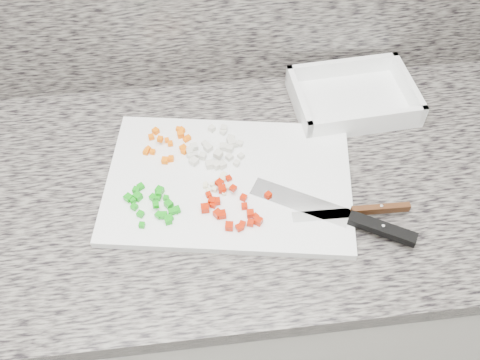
{
  "coord_description": "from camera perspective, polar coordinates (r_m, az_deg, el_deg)",
  "views": [
    {
      "loc": [
        0.04,
        0.79,
        1.74
      ],
      "look_at": [
        0.12,
        1.41,
        0.94
      ],
      "focal_mm": 40.0,
      "sensor_mm": 36.0,
      "label": 1
    }
  ],
  "objects": [
    {
      "name": "cutting_board",
      "position": [
        1.06,
        -1.21,
        -0.18
      ],
      "size": [
        0.53,
        0.4,
        0.02
      ],
      "primitive_type": "cube",
      "rotation": [
        0.0,
        0.0,
        -0.17
      ],
      "color": "white",
      "rests_on": "countertop"
    },
    {
      "name": "chef_knife",
      "position": [
        1.01,
        11.97,
        -4.12
      ],
      "size": [
        0.29,
        0.19,
        0.02
      ],
      "rotation": [
        0.0,
        0.0,
        -0.54
      ],
      "color": "silver",
      "rests_on": "cutting_board"
    },
    {
      "name": "onion_pile",
      "position": [
        1.09,
        -2.69,
        3.18
      ],
      "size": [
        0.12,
        0.12,
        0.02
      ],
      "color": "beige",
      "rests_on": "cutting_board"
    },
    {
      "name": "countertop",
      "position": [
        1.08,
        -6.4,
        -1.11
      ],
      "size": [
        3.96,
        0.64,
        0.04
      ],
      "primitive_type": "cube",
      "color": "slate",
      "rests_on": "cabinet"
    },
    {
      "name": "carrot_pile",
      "position": [
        1.11,
        -7.52,
        3.9
      ],
      "size": [
        0.1,
        0.1,
        0.02
      ],
      "color": "#FC6A05",
      "rests_on": "cutting_board"
    },
    {
      "name": "cabinet",
      "position": [
        1.47,
        -4.82,
        -11.66
      ],
      "size": [
        3.92,
        0.62,
        0.86
      ],
      "primitive_type": "cube",
      "color": "silver",
      "rests_on": "ground"
    },
    {
      "name": "tray",
      "position": [
        1.22,
        11.93,
        8.48
      ],
      "size": [
        0.27,
        0.21,
        0.05
      ],
      "rotation": [
        0.0,
        0.0,
        0.06
      ],
      "color": "white",
      "rests_on": "countertop"
    },
    {
      "name": "green_pepper_pile",
      "position": [
        1.02,
        -9.14,
        -2.54
      ],
      "size": [
        0.11,
        0.1,
        0.02
      ],
      "color": "#0E9A10",
      "rests_on": "cutting_board"
    },
    {
      "name": "red_pepper_pile",
      "position": [
        1.0,
        -1.15,
        -2.89
      ],
      "size": [
        0.14,
        0.13,
        0.02
      ],
      "color": "#B51A02",
      "rests_on": "cutting_board"
    },
    {
      "name": "paring_knife",
      "position": [
        1.02,
        13.25,
        -3.18
      ],
      "size": [
        0.22,
        0.03,
        0.02
      ],
      "rotation": [
        0.0,
        0.0,
        -0.03
      ],
      "color": "silver",
      "rests_on": "cutting_board"
    },
    {
      "name": "garlic_pile",
      "position": [
        1.04,
        -2.16,
        -0.39
      ],
      "size": [
        0.06,
        0.06,
        0.01
      ],
      "color": "beige",
      "rests_on": "cutting_board"
    }
  ]
}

